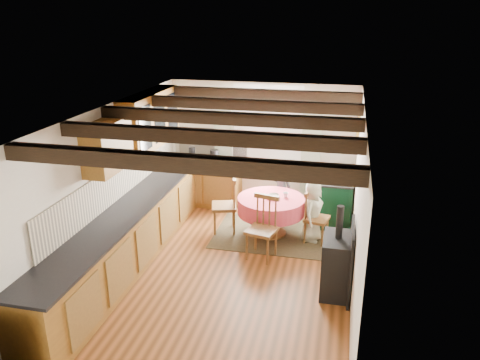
% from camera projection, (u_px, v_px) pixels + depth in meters
% --- Properties ---
extents(floor, '(3.60, 5.50, 0.00)m').
position_uv_depth(floor, '(228.00, 269.00, 7.16)').
color(floor, '#974F22').
rests_on(floor, ground).
extents(ceiling, '(3.60, 5.50, 0.00)m').
position_uv_depth(ceiling, '(227.00, 112.00, 6.34)').
color(ceiling, white).
rests_on(ceiling, ground).
extents(wall_back, '(3.60, 0.00, 2.40)m').
position_uv_depth(wall_back, '(262.00, 145.00, 9.27)').
color(wall_back, silver).
rests_on(wall_back, ground).
extents(wall_front, '(3.60, 0.00, 2.40)m').
position_uv_depth(wall_front, '(151.00, 307.00, 4.23)').
color(wall_front, silver).
rests_on(wall_front, ground).
extents(wall_left, '(0.00, 5.50, 2.40)m').
position_uv_depth(wall_left, '(111.00, 185.00, 7.13)').
color(wall_left, silver).
rests_on(wall_left, ground).
extents(wall_right, '(0.00, 5.50, 2.40)m').
position_uv_depth(wall_right, '(358.00, 206.00, 6.37)').
color(wall_right, silver).
rests_on(wall_right, ground).
extents(beam_a, '(3.60, 0.16, 0.16)m').
position_uv_depth(beam_a, '(175.00, 163.00, 4.54)').
color(beam_a, black).
rests_on(beam_a, ceiling).
extents(beam_b, '(3.60, 0.16, 0.16)m').
position_uv_depth(beam_b, '(205.00, 137.00, 5.46)').
color(beam_b, black).
rests_on(beam_b, ceiling).
extents(beam_c, '(3.60, 0.16, 0.16)m').
position_uv_depth(beam_c, '(227.00, 118.00, 6.38)').
color(beam_c, black).
rests_on(beam_c, ceiling).
extents(beam_d, '(3.60, 0.16, 0.16)m').
position_uv_depth(beam_d, '(243.00, 104.00, 7.29)').
color(beam_d, black).
rests_on(beam_d, ceiling).
extents(beam_e, '(3.60, 0.16, 0.16)m').
position_uv_depth(beam_e, '(256.00, 94.00, 8.21)').
color(beam_e, black).
rests_on(beam_e, ceiling).
extents(splash_left, '(0.02, 4.50, 0.55)m').
position_uv_depth(splash_left, '(121.00, 179.00, 7.40)').
color(splash_left, beige).
rests_on(splash_left, wall_left).
extents(splash_back, '(1.40, 0.02, 0.55)m').
position_uv_depth(splash_back, '(213.00, 142.00, 9.46)').
color(splash_back, beige).
rests_on(splash_back, wall_back).
extents(base_cabinet_left, '(0.60, 5.30, 0.88)m').
position_uv_depth(base_cabinet_left, '(133.00, 233.00, 7.32)').
color(base_cabinet_left, brown).
rests_on(base_cabinet_left, floor).
extents(base_cabinet_back, '(1.30, 0.60, 0.88)m').
position_uv_depth(base_cabinet_back, '(207.00, 182.00, 9.48)').
color(base_cabinet_back, brown).
rests_on(base_cabinet_back, floor).
extents(worktop_left, '(0.64, 5.30, 0.04)m').
position_uv_depth(worktop_left, '(132.00, 206.00, 7.16)').
color(worktop_left, black).
rests_on(worktop_left, base_cabinet_left).
extents(worktop_back, '(1.30, 0.64, 0.04)m').
position_uv_depth(worktop_back, '(206.00, 160.00, 9.30)').
color(worktop_back, black).
rests_on(worktop_back, base_cabinet_back).
extents(wall_cabinet_glass, '(0.34, 1.80, 0.90)m').
position_uv_depth(wall_cabinet_glass, '(150.00, 120.00, 7.94)').
color(wall_cabinet_glass, brown).
rests_on(wall_cabinet_glass, wall_left).
extents(wall_cabinet_solid, '(0.34, 0.90, 0.70)m').
position_uv_depth(wall_cabinet_solid, '(107.00, 146.00, 6.58)').
color(wall_cabinet_solid, brown).
rests_on(wall_cabinet_solid, wall_left).
extents(window_frame, '(1.34, 0.03, 1.54)m').
position_uv_depth(window_frame, '(268.00, 125.00, 9.10)').
color(window_frame, white).
rests_on(window_frame, wall_back).
extents(window_pane, '(1.20, 0.01, 1.40)m').
position_uv_depth(window_pane, '(268.00, 125.00, 9.11)').
color(window_pane, white).
rests_on(window_pane, wall_back).
extents(curtain_left, '(0.35, 0.10, 2.10)m').
position_uv_depth(curtain_left, '(224.00, 148.00, 9.37)').
color(curtain_left, '#AEB1A4').
rests_on(curtain_left, wall_back).
extents(curtain_right, '(0.35, 0.10, 2.10)m').
position_uv_depth(curtain_right, '(311.00, 154.00, 9.02)').
color(curtain_right, '#AEB1A4').
rests_on(curtain_right, wall_back).
extents(curtain_rod, '(2.00, 0.03, 0.03)m').
position_uv_depth(curtain_rod, '(268.00, 94.00, 8.82)').
color(curtain_rod, black).
rests_on(curtain_rod, wall_back).
extents(wall_picture, '(0.04, 0.50, 0.60)m').
position_uv_depth(wall_picture, '(358.00, 130.00, 8.32)').
color(wall_picture, gold).
rests_on(wall_picture, wall_right).
extents(wall_plate, '(0.30, 0.02, 0.30)m').
position_uv_depth(wall_plate, '(318.00, 122.00, 8.86)').
color(wall_plate, silver).
rests_on(wall_plate, wall_back).
extents(rug, '(1.90, 1.47, 0.01)m').
position_uv_depth(rug, '(270.00, 234.00, 8.26)').
color(rug, '#30291C').
rests_on(rug, floor).
extents(dining_table, '(1.14, 1.14, 0.69)m').
position_uv_depth(dining_table, '(271.00, 217.00, 8.15)').
color(dining_table, '#CD4156').
rests_on(dining_table, floor).
extents(chair_near, '(0.52, 0.54, 1.01)m').
position_uv_depth(chair_near, '(262.00, 228.00, 7.34)').
color(chair_near, brown).
rests_on(chair_near, floor).
extents(chair_left, '(0.56, 0.54, 1.01)m').
position_uv_depth(chair_left, '(224.00, 204.00, 8.24)').
color(chair_left, brown).
rests_on(chair_left, floor).
extents(chair_right, '(0.48, 0.46, 0.90)m').
position_uv_depth(chair_right, '(317.00, 217.00, 7.87)').
color(chair_right, brown).
rests_on(chair_right, floor).
extents(aga_range, '(0.61, 0.94, 0.87)m').
position_uv_depth(aga_range, '(335.00, 200.00, 8.63)').
color(aga_range, black).
rests_on(aga_range, floor).
extents(cast_iron_stove, '(0.39, 0.64, 1.29)m').
position_uv_depth(cast_iron_stove, '(337.00, 250.00, 6.38)').
color(cast_iron_stove, black).
rests_on(cast_iron_stove, floor).
extents(child_far, '(0.47, 0.39, 1.11)m').
position_uv_depth(child_far, '(281.00, 189.00, 8.81)').
color(child_far, '#474F58').
rests_on(child_far, floor).
extents(child_right, '(0.44, 0.58, 1.05)m').
position_uv_depth(child_right, '(312.00, 211.00, 7.90)').
color(child_right, beige).
rests_on(child_right, floor).
extents(bowl_a, '(0.25, 0.25, 0.05)m').
position_uv_depth(bowl_a, '(272.00, 197.00, 8.01)').
color(bowl_a, silver).
rests_on(bowl_a, dining_table).
extents(bowl_b, '(0.22, 0.22, 0.06)m').
position_uv_depth(bowl_b, '(274.00, 196.00, 8.04)').
color(bowl_b, silver).
rests_on(bowl_b, dining_table).
extents(cup, '(0.11, 0.11, 0.08)m').
position_uv_depth(cup, '(286.00, 195.00, 8.05)').
color(cup, silver).
rests_on(cup, dining_table).
extents(canister_tall, '(0.13, 0.13, 0.22)m').
position_uv_depth(canister_tall, '(192.00, 153.00, 9.35)').
color(canister_tall, '#262628').
rests_on(canister_tall, worktop_back).
extents(canister_wide, '(0.16, 0.16, 0.18)m').
position_uv_depth(canister_wide, '(214.00, 155.00, 9.29)').
color(canister_wide, '#262628').
rests_on(canister_wide, worktop_back).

